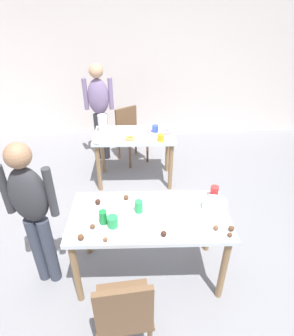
% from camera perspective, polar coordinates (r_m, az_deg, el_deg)
% --- Properties ---
extents(ground_plane, '(6.40, 6.40, 0.00)m').
position_cam_1_polar(ground_plane, '(3.18, 1.19, -16.98)').
color(ground_plane, gray).
extents(wall_back, '(6.40, 0.10, 2.60)m').
position_cam_1_polar(wall_back, '(5.41, -0.30, 20.12)').
color(wall_back, silver).
rests_on(wall_back, ground_plane).
extents(dining_table_near, '(1.39, 0.68, 0.75)m').
position_cam_1_polar(dining_table_near, '(2.56, 0.46, -11.12)').
color(dining_table_near, silver).
rests_on(dining_table_near, ground_plane).
extents(dining_table_far, '(1.11, 0.61, 0.75)m').
position_cam_1_polar(dining_table_far, '(3.95, -2.55, 5.24)').
color(dining_table_far, silver).
rests_on(dining_table_far, ground_plane).
extents(chair_near_table, '(0.45, 0.45, 0.87)m').
position_cam_1_polar(chair_near_table, '(2.22, -4.66, -26.84)').
color(chair_near_table, brown).
rests_on(chair_near_table, ground_plane).
extents(chair_far_table, '(0.56, 0.56, 0.87)m').
position_cam_1_polar(chair_far_table, '(4.59, -3.47, 7.36)').
color(chair_far_table, brown).
rests_on(chair_far_table, ground_plane).
extents(person_girl_near, '(0.46, 0.24, 1.48)m').
position_cam_1_polar(person_girl_near, '(2.54, -22.19, -7.42)').
color(person_girl_near, '#383D4C').
rests_on(person_girl_near, ground_plane).
extents(person_adult_far, '(0.45, 0.21, 1.55)m').
position_cam_1_polar(person_adult_far, '(4.51, -9.65, 12.43)').
color(person_adult_far, '#28282D').
rests_on(person_adult_far, ground_plane).
extents(mixing_bowl, '(0.22, 0.22, 0.07)m').
position_cam_1_polar(mixing_bowl, '(2.60, 13.51, -7.29)').
color(mixing_bowl, white).
rests_on(mixing_bowl, dining_table_near).
extents(soda_can, '(0.07, 0.07, 0.12)m').
position_cam_1_polar(soda_can, '(2.40, -8.87, -9.80)').
color(soda_can, '#198438').
rests_on(soda_can, dining_table_near).
extents(fork_near, '(0.17, 0.02, 0.01)m').
position_cam_1_polar(fork_near, '(2.47, 4.53, -9.76)').
color(fork_near, silver).
rests_on(fork_near, dining_table_near).
extents(cup_near_0, '(0.07, 0.07, 0.11)m').
position_cam_1_polar(cup_near_0, '(2.49, -1.68, -7.76)').
color(cup_near_0, green).
rests_on(cup_near_0, dining_table_near).
extents(cup_near_1, '(0.09, 0.09, 0.10)m').
position_cam_1_polar(cup_near_1, '(2.37, -6.95, -10.71)').
color(cup_near_1, green).
rests_on(cup_near_1, dining_table_near).
extents(cup_near_2, '(0.08, 0.08, 0.12)m').
position_cam_1_polar(cup_near_2, '(2.72, 13.43, -4.72)').
color(cup_near_2, red).
rests_on(cup_near_2, dining_table_near).
extents(cake_ball_0, '(0.05, 0.05, 0.05)m').
position_cam_1_polar(cake_ball_0, '(2.64, -4.24, -5.96)').
color(cake_ball_0, brown).
rests_on(cake_ball_0, dining_table_near).
extents(cake_ball_1, '(0.04, 0.04, 0.04)m').
position_cam_1_polar(cake_ball_1, '(2.41, 13.77, -11.63)').
color(cake_ball_1, brown).
rests_on(cake_ball_1, dining_table_near).
extents(cake_ball_2, '(0.04, 0.04, 0.04)m').
position_cam_1_polar(cake_ball_2, '(2.38, 16.40, -12.81)').
color(cake_ball_2, brown).
rests_on(cake_ball_2, dining_table_near).
extents(cake_ball_3, '(0.04, 0.04, 0.04)m').
position_cam_1_polar(cake_ball_3, '(2.39, -10.96, -11.52)').
color(cake_ball_3, brown).
rests_on(cake_ball_3, dining_table_near).
extents(cake_ball_4, '(0.05, 0.05, 0.05)m').
position_cam_1_polar(cake_ball_4, '(2.43, 16.66, -11.59)').
color(cake_ball_4, brown).
rests_on(cake_ball_4, dining_table_near).
extents(cake_ball_5, '(0.05, 0.05, 0.05)m').
position_cam_1_polar(cake_ball_5, '(2.63, -9.90, -6.72)').
color(cake_ball_5, '#3D2319').
rests_on(cake_ball_5, dining_table_near).
extents(cake_ball_6, '(0.05, 0.05, 0.05)m').
position_cam_1_polar(cake_ball_6, '(2.29, 3.40, -13.10)').
color(cake_ball_6, '#3D2319').
rests_on(cake_ball_6, dining_table_near).
extents(cake_ball_7, '(0.04, 0.04, 0.04)m').
position_cam_1_polar(cake_ball_7, '(2.28, -8.41, -14.09)').
color(cake_ball_7, brown).
rests_on(cake_ball_7, dining_table_near).
extents(cake_ball_8, '(0.05, 0.05, 0.05)m').
position_cam_1_polar(cake_ball_8, '(2.32, -13.23, -13.46)').
color(cake_ball_8, brown).
rests_on(cake_ball_8, dining_table_near).
extents(pitcher_far, '(0.13, 0.13, 0.25)m').
position_cam_1_polar(pitcher_far, '(3.96, -8.92, 8.86)').
color(pitcher_far, white).
rests_on(pitcher_far, dining_table_far).
extents(cup_far_0, '(0.09, 0.09, 0.09)m').
position_cam_1_polar(cup_far_0, '(3.68, 2.84, 6.07)').
color(cup_far_0, yellow).
rests_on(cup_far_0, dining_table_far).
extents(cup_far_1, '(0.09, 0.09, 0.09)m').
position_cam_1_polar(cup_far_1, '(3.94, 1.66, 7.93)').
color(cup_far_1, '#3351B2').
rests_on(cup_far_1, dining_table_far).
extents(donut_far_0, '(0.13, 0.13, 0.04)m').
position_cam_1_polar(donut_far_0, '(3.71, -10.02, 5.37)').
color(donut_far_0, white).
rests_on(donut_far_0, dining_table_far).
extents(donut_far_1, '(0.10, 0.10, 0.03)m').
position_cam_1_polar(donut_far_1, '(3.96, 0.13, 7.55)').
color(donut_far_1, pink).
rests_on(donut_far_1, dining_table_far).
extents(donut_far_2, '(0.11, 0.11, 0.03)m').
position_cam_1_polar(donut_far_2, '(3.85, 2.76, 6.78)').
color(donut_far_2, pink).
rests_on(donut_far_2, dining_table_far).
extents(donut_far_3, '(0.14, 0.14, 0.04)m').
position_cam_1_polar(donut_far_3, '(3.93, 3.87, 7.37)').
color(donut_far_3, pink).
rests_on(donut_far_3, dining_table_far).
extents(donut_far_4, '(0.13, 0.13, 0.04)m').
position_cam_1_polar(donut_far_4, '(3.74, -3.46, 6.03)').
color(donut_far_4, gold).
rests_on(donut_far_4, dining_table_far).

